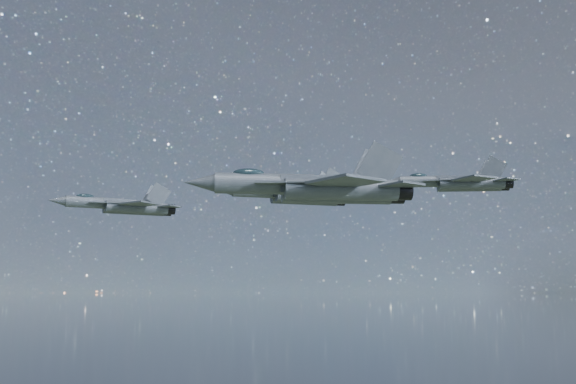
{
  "coord_description": "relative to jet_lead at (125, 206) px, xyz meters",
  "views": [
    {
      "loc": [
        -6.6,
        -76.12,
        131.02
      ],
      "look_at": [
        -3.95,
        -0.29,
        142.43
      ],
      "focal_mm": 42.0,
      "sensor_mm": 36.0,
      "label": 1
    }
  ],
  "objects": [
    {
      "name": "jet_slot",
      "position": [
        39.48,
        -5.89,
        2.12
      ],
      "size": [
        15.32,
        10.72,
        3.86
      ],
      "rotation": [
        0.0,
        0.0,
        -0.11
      ],
      "color": "#333A40"
    },
    {
      "name": "jet_right",
      "position": [
        21.61,
        -26.52,
        -1.8
      ],
      "size": [
        19.63,
        13.83,
        4.96
      ],
      "rotation": [
        0.0,
        0.0,
        0.08
      ],
      "color": "#333A40"
    },
    {
      "name": "jet_lead",
      "position": [
        0.0,
        0.0,
        0.0
      ],
      "size": [
        15.4,
        10.15,
        3.95
      ],
      "rotation": [
        0.0,
        0.0,
        0.4
      ],
      "color": "#333A40"
    },
    {
      "name": "jet_left",
      "position": [
        21.25,
        9.03,
        2.8
      ],
      "size": [
        19.95,
        13.52,
        5.02
      ],
      "rotation": [
        0.0,
        0.0,
        0.27
      ],
      "color": "#333A40"
    }
  ]
}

